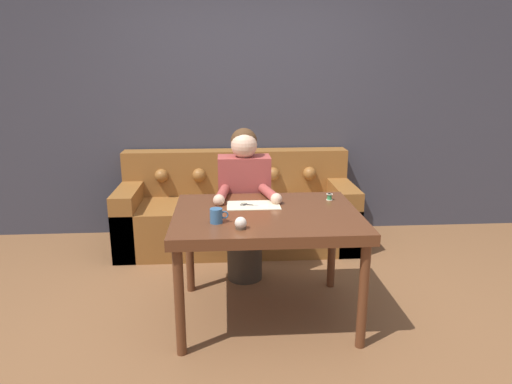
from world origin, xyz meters
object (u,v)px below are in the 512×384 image
dining_table (267,223)px  thread_spool (329,197)px  scissors (250,205)px  pin_cushion (241,223)px  person (244,206)px  mug (217,216)px  couch (237,212)px

dining_table → thread_spool: (0.47, 0.25, 0.10)m
scissors → pin_cushion: size_ratio=2.88×
person → mug: bearing=-104.6°
dining_table → scissors: bearing=122.5°
scissors → pin_cushion: 0.47m
thread_spool → pin_cushion: size_ratio=0.63×
mug → thread_spool: 0.90m
pin_cushion → dining_table: bearing=59.1°
person → thread_spool: size_ratio=27.03×
scissors → couch: bearing=92.7°
person → thread_spool: (0.59, -0.33, 0.15)m
person → thread_spool: 0.69m
dining_table → mug: 0.39m
dining_table → mug: bearing=-150.0°
dining_table → couch: bearing=96.7°
mug → person: bearing=75.4°
dining_table → mug: mug is taller
scissors → person: bearing=92.4°
scissors → pin_cushion: bearing=-99.5°
dining_table → thread_spool: 0.54m
thread_spool → pin_cushion: pin_cushion is taller
dining_table → couch: size_ratio=0.55×
thread_spool → pin_cushion: (-0.65, -0.55, 0.01)m
couch → person: person is taller
couch → thread_spool: 1.35m
person → dining_table: bearing=-78.4°
pin_cushion → person: bearing=86.2°
dining_table → couch: (-0.16, 1.36, -0.36)m
mug → pin_cushion: bearing=-39.0°
dining_table → scissors: (-0.10, 0.16, 0.08)m
scissors → mug: mug is taller
couch → pin_cushion: (-0.02, -1.66, 0.47)m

